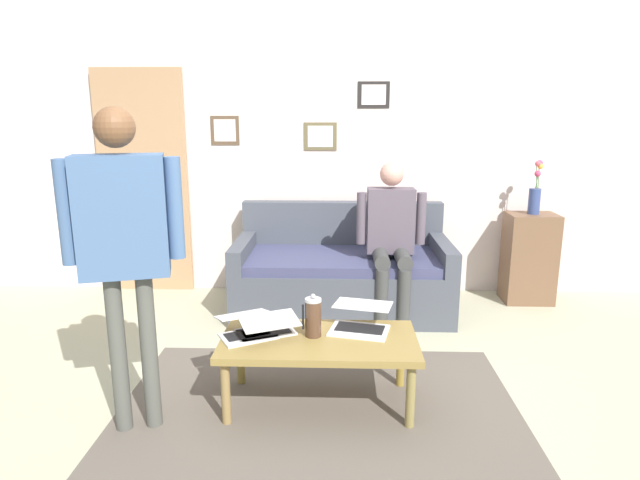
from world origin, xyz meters
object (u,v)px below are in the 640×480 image
couch (342,275)px  person_seated (391,232)px  side_shelf (529,258)px  flower_vase (535,195)px  laptop_right (246,328)px  french_press (314,317)px  coffee_table (319,346)px  interior_door (144,183)px  laptop_left (361,321)px  laptop_center (267,328)px  person_standing (123,232)px

couch → person_seated: bearing=149.5°
side_shelf → flower_vase: flower_vase is taller
laptop_right → french_press: 0.39m
coffee_table → interior_door: bearing=-50.5°
flower_vase → person_seated: bearing=20.4°
laptop_left → flower_vase: 2.35m
laptop_center → french_press: (-0.27, 0.00, 0.07)m
french_press → laptop_center: bearing=-0.7°
interior_door → side_shelf: interior_door is taller
side_shelf → coffee_table: bearing=45.4°
laptop_right → person_seated: size_ratio=0.31×
flower_vase → person_seated: size_ratio=0.36×
french_press → side_shelf: size_ratio=0.32×
coffee_table → side_shelf: 2.57m
laptop_left → laptop_right: (0.66, 0.12, -0.01)m
flower_vase → laptop_center: bearing=40.4°
person_standing → interior_door: bearing=-72.5°
flower_vase → person_standing: person_standing is taller
laptop_right → side_shelf: 2.86m
side_shelf → person_standing: person_standing is taller
couch → laptop_left: couch is taller
person_standing → laptop_left: bearing=-161.0°
laptop_center → flower_vase: (-2.11, -1.79, 0.51)m
french_press → side_shelf: side_shelf is taller
interior_door → flower_vase: bearing=176.2°
couch → coffee_table: size_ratio=1.61×
couch → coffee_table: couch is taller
coffee_table → person_standing: person_standing is taller
person_standing → person_seated: (-1.49, -1.62, -0.35)m
laptop_left → flower_vase: flower_vase is taller
flower_vase → person_seated: person_seated is taller
laptop_right → side_shelf: side_shelf is taller
coffee_table → laptop_center: laptop_center is taller
laptop_right → french_press: size_ratio=1.57×
coffee_table → person_standing: (0.96, 0.27, 0.72)m
couch → side_shelf: couch is taller
couch → flower_vase: bearing=-171.5°
side_shelf → laptop_center: bearing=40.5°
laptop_right → coffee_table: bearing=176.4°
interior_door → side_shelf: 3.57m
laptop_right → side_shelf: size_ratio=0.50×
couch → french_press: 1.57m
flower_vase → person_standing: bearing=37.2°
laptop_left → person_standing: person_standing is taller
laptop_left → laptop_right: size_ratio=1.04×
interior_door → side_shelf: (-3.50, 0.23, -0.63)m
laptop_center → flower_vase: bearing=-139.6°
flower_vase → french_press: bearing=44.4°
person_standing → person_seated: size_ratio=1.32×
french_press → side_shelf: bearing=-135.6°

